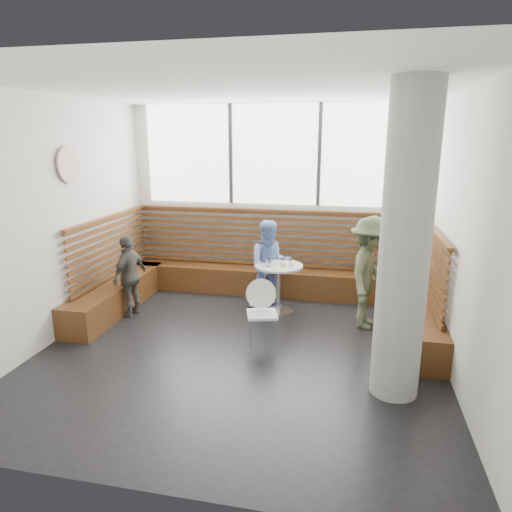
% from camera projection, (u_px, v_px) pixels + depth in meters
% --- Properties ---
extents(room, '(5.00, 5.00, 3.20)m').
position_uv_depth(room, '(239.00, 228.00, 5.46)').
color(room, silver).
rests_on(room, ground).
extents(booth, '(5.00, 2.50, 1.44)m').
position_uv_depth(booth, '(266.00, 279.00, 7.44)').
color(booth, '#482912').
rests_on(booth, ground).
extents(concrete_column, '(0.50, 0.50, 3.20)m').
position_uv_depth(concrete_column, '(405.00, 247.00, 4.52)').
color(concrete_column, gray).
rests_on(concrete_column, ground).
extents(wall_art, '(0.03, 0.50, 0.50)m').
position_uv_depth(wall_art, '(69.00, 164.00, 6.15)').
color(wall_art, white).
rests_on(wall_art, room).
extents(cafe_table, '(0.74, 0.74, 0.76)m').
position_uv_depth(cafe_table, '(279.00, 278.00, 7.03)').
color(cafe_table, silver).
rests_on(cafe_table, ground).
extents(cafe_chair, '(0.40, 0.39, 0.84)m').
position_uv_depth(cafe_chair, '(263.00, 307.00, 5.99)').
color(cafe_chair, white).
rests_on(cafe_chair, ground).
extents(adult_man, '(0.84, 1.16, 1.61)m').
position_uv_depth(adult_man, '(370.00, 273.00, 6.42)').
color(adult_man, '#4B5539').
rests_on(adult_man, ground).
extents(child_back, '(0.81, 0.71, 1.42)m').
position_uv_depth(child_back, '(270.00, 265.00, 7.18)').
color(child_back, '#7996D3').
rests_on(child_back, ground).
extents(child_left, '(0.42, 0.77, 1.25)m').
position_uv_depth(child_left, '(130.00, 276.00, 6.91)').
color(child_left, '#515049').
rests_on(child_left, ground).
extents(plate_near, '(0.18, 0.18, 0.01)m').
position_uv_depth(plate_near, '(275.00, 262.00, 7.12)').
color(plate_near, white).
rests_on(plate_near, cafe_table).
extents(plate_far, '(0.20, 0.20, 0.01)m').
position_uv_depth(plate_far, '(285.00, 262.00, 7.10)').
color(plate_far, white).
rests_on(plate_far, cafe_table).
extents(glass_left, '(0.07, 0.07, 0.12)m').
position_uv_depth(glass_left, '(269.00, 262.00, 6.89)').
color(glass_left, white).
rests_on(glass_left, cafe_table).
extents(glass_mid, '(0.07, 0.07, 0.12)m').
position_uv_depth(glass_mid, '(283.00, 262.00, 6.90)').
color(glass_mid, white).
rests_on(glass_mid, cafe_table).
extents(glass_right, '(0.07, 0.07, 0.11)m').
position_uv_depth(glass_right, '(291.00, 262.00, 6.91)').
color(glass_right, white).
rests_on(glass_right, cafe_table).
extents(menu_card, '(0.25, 0.21, 0.00)m').
position_uv_depth(menu_card, '(281.00, 268.00, 6.81)').
color(menu_card, '#A5C64C').
rests_on(menu_card, cafe_table).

